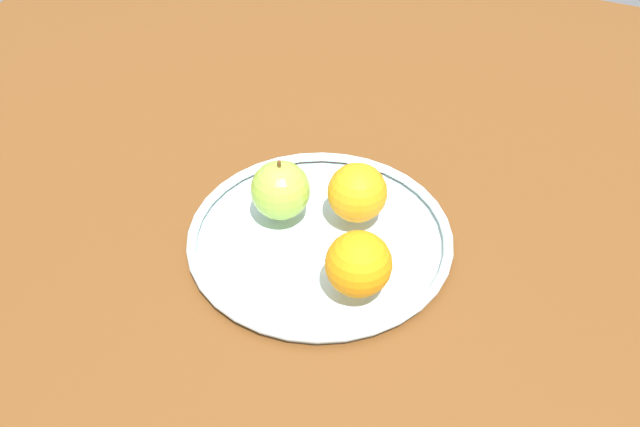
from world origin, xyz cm
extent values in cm
cube|color=brown|center=(0.00, 0.00, -2.00)|extent=(164.02, 164.02, 4.00)
cylinder|color=silver|center=(0.00, 0.00, 0.30)|extent=(31.03, 31.03, 0.60)
torus|color=silver|center=(0.00, 0.00, 1.20)|extent=(32.32, 32.32, 1.20)
sphere|color=#8EBC3B|center=(5.80, -1.25, 5.46)|extent=(7.31, 7.31, 7.31)
cylinder|color=#593819|center=(5.80, -1.25, 9.31)|extent=(0.44, 0.44, 1.20)
sphere|color=orange|center=(-7.43, 6.46, 5.50)|extent=(7.40, 7.40, 7.40)
sphere|color=orange|center=(-2.90, -4.60, 5.45)|extent=(7.30, 7.30, 7.30)
camera|label=1|loc=(-25.13, 56.92, 61.47)|focal=40.01mm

